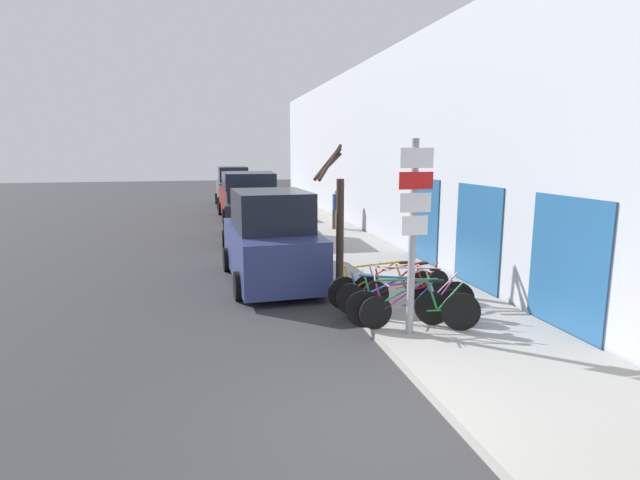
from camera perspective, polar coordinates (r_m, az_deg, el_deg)
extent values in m
plane|color=#333335|center=(16.60, -6.77, -1.08)|extent=(80.00, 80.00, 0.00)
cube|color=#9E9B93|center=(19.73, -0.18, 1.01)|extent=(3.20, 32.00, 0.15)
cube|color=#B2B7C1|center=(19.95, 4.80, 10.23)|extent=(0.20, 32.00, 6.50)
cube|color=#26598C|center=(9.51, 26.34, -2.51)|extent=(0.03, 1.87, 2.32)
cube|color=#26598C|center=(11.83, 17.52, 0.39)|extent=(0.03, 1.87, 2.32)
cube|color=#26598C|center=(14.36, 11.69, 2.31)|extent=(0.03, 1.87, 2.32)
cylinder|color=#939399|center=(8.37, 10.51, 0.11)|extent=(0.12, 0.12, 3.27)
cube|color=white|center=(8.18, 11.02, 9.20)|extent=(0.57, 0.02, 0.32)
cube|color=red|center=(8.19, 10.93, 6.68)|extent=(0.58, 0.02, 0.28)
cube|color=white|center=(8.22, 10.85, 4.21)|extent=(0.54, 0.02, 0.31)
cube|color=white|center=(8.26, 10.76, 1.64)|extent=(0.45, 0.02, 0.32)
cylinder|color=black|center=(8.84, 5.11, -7.88)|extent=(0.65, 0.24, 0.67)
cylinder|color=black|center=(9.00, 15.81, -7.90)|extent=(0.65, 0.24, 0.67)
cylinder|color=#197233|center=(8.78, 9.22, -5.99)|extent=(0.89, 0.32, 0.55)
cylinder|color=#197233|center=(8.72, 9.81, -4.50)|extent=(1.04, 0.37, 0.09)
cylinder|color=#197233|center=(8.84, 12.72, -6.16)|extent=(0.20, 0.10, 0.48)
cylinder|color=#197233|center=(8.95, 13.98, -7.76)|extent=(0.56, 0.21, 0.08)
cylinder|color=#197233|center=(8.89, 14.57, -6.32)|extent=(0.42, 0.16, 0.54)
cylinder|color=#197233|center=(8.76, 5.68, -6.11)|extent=(0.20, 0.09, 0.58)
cube|color=black|center=(8.79, 13.32, -4.56)|extent=(0.21, 0.14, 0.04)
cylinder|color=#99999E|center=(8.69, 6.26, -4.30)|extent=(0.16, 0.43, 0.02)
cylinder|color=black|center=(8.80, 6.39, -8.24)|extent=(0.60, 0.08, 0.60)
cylinder|color=black|center=(9.47, 14.76, -7.19)|extent=(0.60, 0.08, 0.60)
cylinder|color=#8C1E72|center=(8.95, 9.73, -6.16)|extent=(0.84, 0.09, 0.50)
cylinder|color=#8C1E72|center=(8.92, 10.19, -4.82)|extent=(0.97, 0.10, 0.08)
cylinder|color=#8C1E72|center=(9.17, 12.44, -5.99)|extent=(0.18, 0.05, 0.43)
cylinder|color=#8C1E72|center=(9.33, 13.39, -7.24)|extent=(0.52, 0.06, 0.07)
cylinder|color=#8C1E72|center=(9.31, 13.84, -5.96)|extent=(0.40, 0.06, 0.48)
cylinder|color=#8C1E72|center=(8.75, 6.87, -6.61)|extent=(0.18, 0.04, 0.52)
cube|color=black|center=(9.15, 12.90, -4.56)|extent=(0.20, 0.09, 0.04)
cylinder|color=#99999E|center=(8.71, 7.35, -4.95)|extent=(0.05, 0.44, 0.02)
cylinder|color=black|center=(9.49, 3.59, -6.79)|extent=(0.53, 0.37, 0.61)
cylinder|color=black|center=(9.17, 12.65, -7.62)|extent=(0.53, 0.37, 0.61)
cylinder|color=#1E4799|center=(9.26, 6.95, -5.43)|extent=(0.72, 0.50, 0.51)
cylinder|color=#1E4799|center=(9.19, 7.43, -4.18)|extent=(0.83, 0.58, 0.08)
cylinder|color=#1E4799|center=(9.17, 9.92, -5.83)|extent=(0.17, 0.13, 0.44)
cylinder|color=#1E4799|center=(9.20, 11.03, -7.35)|extent=(0.45, 0.32, 0.07)
cylinder|color=#1E4799|center=(9.13, 11.54, -6.10)|extent=(0.35, 0.25, 0.49)
cylinder|color=#1E4799|center=(9.39, 4.04, -5.31)|extent=(0.17, 0.13, 0.53)
cube|color=black|center=(9.09, 10.43, -4.44)|extent=(0.21, 0.18, 0.04)
cylinder|color=#99999E|center=(9.30, 4.51, -3.80)|extent=(0.27, 0.38, 0.02)
cylinder|color=black|center=(9.97, 5.59, -5.86)|extent=(0.58, 0.35, 0.65)
cylinder|color=black|center=(9.81, 15.36, -6.45)|extent=(0.58, 0.35, 0.65)
cylinder|color=#B7B7BC|center=(9.80, 9.27, -4.40)|extent=(0.84, 0.50, 0.54)
cylinder|color=#B7B7BC|center=(9.73, 9.80, -3.13)|extent=(0.97, 0.57, 0.08)
cylinder|color=#B7B7BC|center=(9.75, 12.46, -4.73)|extent=(0.19, 0.13, 0.47)
cylinder|color=#B7B7BC|center=(9.81, 13.64, -6.22)|extent=(0.53, 0.32, 0.08)
cylinder|color=#B7B7BC|center=(9.75, 14.19, -4.96)|extent=(0.40, 0.24, 0.52)
cylinder|color=#B7B7BC|center=(9.88, 6.10, -4.35)|extent=(0.19, 0.13, 0.56)
cube|color=black|center=(9.69, 13.02, -3.33)|extent=(0.21, 0.17, 0.04)
cylinder|color=#99999E|center=(9.80, 6.62, -2.81)|extent=(0.24, 0.39, 0.02)
cylinder|color=black|center=(9.69, 6.33, -6.40)|extent=(0.62, 0.22, 0.64)
cylinder|color=black|center=(10.66, 13.22, -5.07)|extent=(0.62, 0.22, 0.64)
cylinder|color=red|center=(9.96, 9.12, -4.25)|extent=(0.86, 0.29, 0.52)
cylinder|color=red|center=(9.96, 9.51, -2.95)|extent=(0.99, 0.33, 0.08)
cylinder|color=red|center=(10.29, 11.35, -4.00)|extent=(0.19, 0.09, 0.46)
cylinder|color=red|center=(10.47, 12.12, -5.16)|extent=(0.54, 0.19, 0.08)
cylinder|color=red|center=(10.47, 12.49, -3.93)|extent=(0.41, 0.15, 0.51)
cylinder|color=red|center=(9.66, 6.74, -4.79)|extent=(0.19, 0.08, 0.55)
cube|color=black|center=(10.28, 11.73, -2.63)|extent=(0.21, 0.13, 0.04)
cylinder|color=#99999E|center=(9.64, 7.15, -3.18)|extent=(0.15, 0.43, 0.02)
cylinder|color=black|center=(9.83, 2.73, -6.05)|extent=(0.65, 0.07, 0.65)
cylinder|color=black|center=(10.50, 11.59, -5.19)|extent=(0.65, 0.07, 0.65)
cylinder|color=orange|center=(9.97, 6.22, -4.07)|extent=(0.96, 0.09, 0.54)
cylinder|color=orange|center=(9.95, 6.70, -2.76)|extent=(1.11, 0.10, 0.08)
cylinder|color=orange|center=(10.20, 9.10, -3.95)|extent=(0.21, 0.05, 0.47)
cylinder|color=orange|center=(10.36, 10.13, -5.21)|extent=(0.60, 0.06, 0.08)
cylinder|color=orange|center=(10.34, 10.59, -3.95)|extent=(0.45, 0.06, 0.52)
cylinder|color=orange|center=(9.78, 3.21, -4.45)|extent=(0.20, 0.04, 0.56)
cube|color=black|center=(10.18, 9.57, -2.56)|extent=(0.20, 0.09, 0.04)
cylinder|color=#99999E|center=(9.75, 3.70, -2.84)|extent=(0.05, 0.44, 0.02)
cube|color=navy|center=(12.41, -5.68, -1.32)|extent=(2.07, 4.55, 1.16)
cube|color=black|center=(12.07, -5.62, 3.40)|extent=(1.79, 2.40, 0.93)
cylinder|color=black|center=(13.73, -10.52, -2.20)|extent=(0.25, 0.65, 0.64)
cylinder|color=black|center=(14.01, -2.86, -1.79)|extent=(0.25, 0.65, 0.64)
cylinder|color=black|center=(11.04, -9.20, -5.19)|extent=(0.25, 0.65, 0.64)
cylinder|color=black|center=(11.39, 0.24, -4.58)|extent=(0.25, 0.65, 0.64)
cube|color=black|center=(18.36, -7.89, 2.62)|extent=(2.07, 4.88, 1.33)
cube|color=black|center=(18.06, -7.95, 6.14)|extent=(1.77, 2.57, 0.96)
cylinder|color=black|center=(19.89, -10.69, 1.59)|extent=(0.25, 0.64, 0.63)
cylinder|color=black|center=(19.97, -5.41, 1.76)|extent=(0.25, 0.64, 0.63)
cylinder|color=black|center=(16.96, -10.72, 0.12)|extent=(0.25, 0.64, 0.63)
cylinder|color=black|center=(17.04, -4.53, 0.32)|extent=(0.25, 0.64, 0.63)
cube|color=maroon|center=(24.40, -9.09, 4.34)|extent=(1.88, 4.80, 1.23)
cube|color=black|center=(24.14, -9.11, 6.69)|extent=(1.64, 2.52, 0.80)
cylinder|color=black|center=(25.84, -11.31, 3.55)|extent=(0.24, 0.66, 0.65)
cylinder|color=black|center=(26.01, -7.49, 3.70)|extent=(0.24, 0.66, 0.65)
cylinder|color=black|center=(22.93, -10.84, 2.74)|extent=(0.24, 0.66, 0.65)
cylinder|color=black|center=(23.11, -6.53, 2.91)|extent=(0.24, 0.66, 0.65)
cube|color=#51565B|center=(29.96, -9.90, 5.42)|extent=(1.85, 4.22, 1.27)
cube|color=black|center=(29.73, -9.94, 7.43)|extent=(1.64, 2.21, 0.85)
cylinder|color=black|center=(31.25, -11.69, 4.66)|extent=(0.23, 0.67, 0.66)
cylinder|color=black|center=(31.37, -8.42, 4.78)|extent=(0.23, 0.67, 0.66)
cylinder|color=black|center=(28.66, -11.47, 4.19)|extent=(0.23, 0.67, 0.66)
cylinder|color=black|center=(28.79, -7.91, 4.32)|extent=(0.23, 0.67, 0.66)
cylinder|color=#4C3D2D|center=(19.95, 2.26, 2.43)|extent=(0.14, 0.14, 0.77)
cylinder|color=#4C3D2D|center=(19.80, 1.61, 2.38)|extent=(0.14, 0.14, 0.77)
cylinder|color=navy|center=(19.79, 1.95, 4.38)|extent=(0.35, 0.35, 0.61)
sphere|color=tan|center=(19.76, 1.96, 5.56)|extent=(0.21, 0.21, 0.21)
cylinder|color=#3D2D23|center=(11.72, 2.30, 1.06)|extent=(0.18, 0.18, 2.43)
cylinder|color=#3D2D23|center=(11.25, 1.16, 8.86)|extent=(0.71, 0.60, 0.82)
cylinder|color=#3D2D23|center=(11.35, 0.88, 8.39)|extent=(0.75, 0.38, 0.63)
cylinder|color=#3D2D23|center=(11.73, 1.00, 8.71)|extent=(0.54, 0.53, 0.73)
cylinder|color=#3D2D23|center=(11.48, 0.88, 8.82)|extent=(0.68, 0.12, 0.79)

